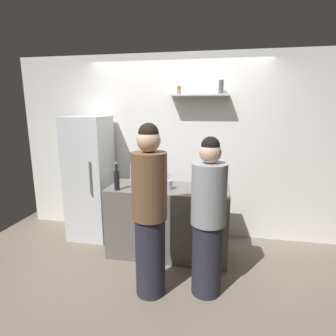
# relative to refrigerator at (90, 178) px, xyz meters

# --- Properties ---
(ground_plane) EXTENTS (5.28, 5.28, 0.00)m
(ground_plane) POSITION_rel_refrigerator_xyz_m (1.21, -0.85, -0.88)
(ground_plane) COLOR #726656
(back_wall_assembly) EXTENTS (4.80, 0.32, 2.60)m
(back_wall_assembly) POSITION_rel_refrigerator_xyz_m (1.21, 0.40, 0.43)
(back_wall_assembly) COLOR white
(back_wall_assembly) RESTS_ON ground
(refrigerator) EXTENTS (0.56, 0.60, 1.75)m
(refrigerator) POSITION_rel_refrigerator_xyz_m (0.00, 0.00, 0.00)
(refrigerator) COLOR silver
(refrigerator) RESTS_ON ground
(counter) EXTENTS (1.51, 0.61, 0.89)m
(counter) POSITION_rel_refrigerator_xyz_m (1.20, -0.30, -0.43)
(counter) COLOR #66605B
(counter) RESTS_ON ground
(baking_pan) EXTENTS (0.34, 0.24, 0.05)m
(baking_pan) POSITION_rel_refrigerator_xyz_m (1.01, -0.23, 0.04)
(baking_pan) COLOR gray
(baking_pan) RESTS_ON counter
(utensil_holder) EXTENTS (0.11, 0.11, 0.20)m
(utensil_holder) POSITION_rel_refrigerator_xyz_m (1.22, -0.38, 0.08)
(utensil_holder) COLOR #B2B2B7
(utensil_holder) RESTS_ON counter
(wine_bottle_green_glass) EXTENTS (0.07, 0.07, 0.33)m
(wine_bottle_green_glass) POSITION_rel_refrigerator_xyz_m (0.73, -0.21, 0.14)
(wine_bottle_green_glass) COLOR #19471E
(wine_bottle_green_glass) RESTS_ON counter
(wine_bottle_amber_glass) EXTENTS (0.07, 0.07, 0.31)m
(wine_bottle_amber_glass) POSITION_rel_refrigerator_xyz_m (1.06, -0.54, 0.13)
(wine_bottle_amber_glass) COLOR #472814
(wine_bottle_amber_glass) RESTS_ON counter
(wine_bottle_dark_glass) EXTENTS (0.07, 0.07, 0.34)m
(wine_bottle_dark_glass) POSITION_rel_refrigerator_xyz_m (0.61, -0.52, 0.15)
(wine_bottle_dark_glass) COLOR black
(wine_bottle_dark_glass) RESTS_ON counter
(wine_bottle_pale_glass) EXTENTS (0.07, 0.07, 0.32)m
(wine_bottle_pale_glass) POSITION_rel_refrigerator_xyz_m (0.67, -0.08, 0.14)
(wine_bottle_pale_glass) COLOR #B2BFB2
(wine_bottle_pale_glass) RESTS_ON counter
(water_bottle_plastic) EXTENTS (0.09, 0.09, 0.23)m
(water_bottle_plastic) POSITION_rel_refrigerator_xyz_m (1.58, -0.15, 0.12)
(water_bottle_plastic) COLOR silver
(water_bottle_plastic) RESTS_ON counter
(person_brown_jacket) EXTENTS (0.34, 0.34, 1.74)m
(person_brown_jacket) POSITION_rel_refrigerator_xyz_m (1.18, -1.11, -0.01)
(person_brown_jacket) COLOR #262633
(person_brown_jacket) RESTS_ON ground
(person_grey_hoodie) EXTENTS (0.34, 0.34, 1.61)m
(person_grey_hoodie) POSITION_rel_refrigerator_xyz_m (1.74, -1.00, -0.08)
(person_grey_hoodie) COLOR #262633
(person_grey_hoodie) RESTS_ON ground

